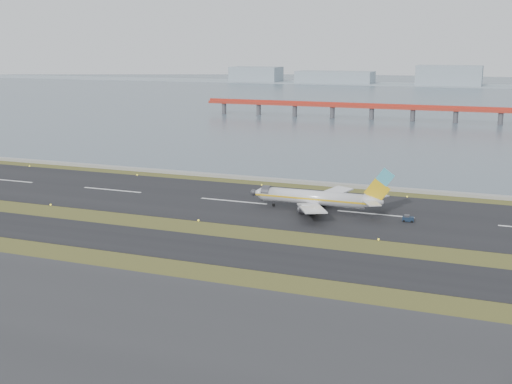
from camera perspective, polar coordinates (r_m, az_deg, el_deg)
ground at (r=154.42m, az=-6.36°, el=-3.29°), size 1000.00×1000.00×0.00m
apron_strip at (r=111.38m, az=-19.65°, el=-10.46°), size 1000.00×50.00×0.10m
taxiway_strip at (r=144.32m, az=-8.55°, el=-4.49°), size 1000.00×18.00×0.10m
runway_strip at (r=180.63m, az=-2.00°, el=-0.83°), size 1000.00×45.00×0.10m
seawall at (r=207.79m, az=1.23°, el=1.12°), size 1000.00×2.50×1.00m
bay_water at (r=596.98m, az=14.51°, el=8.32°), size 1400.00×800.00×1.30m
red_pier at (r=386.20m, az=13.79°, el=7.20°), size 260.00×5.00×10.20m
far_shoreline at (r=754.38m, az=17.05°, el=9.49°), size 1400.00×80.00×60.50m
airliner at (r=170.25m, az=5.54°, el=-0.55°), size 38.52×32.89×12.80m
pushback_tug at (r=163.81m, az=13.35°, el=-2.31°), size 2.89×1.84×1.77m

